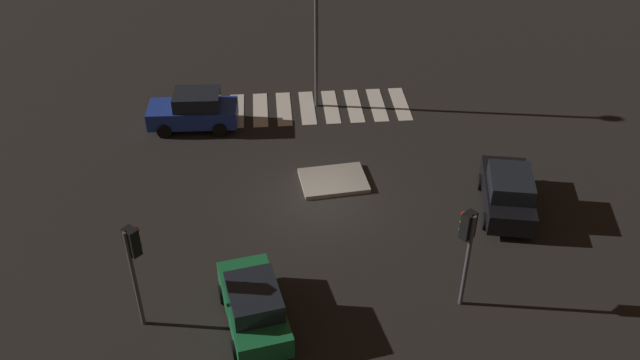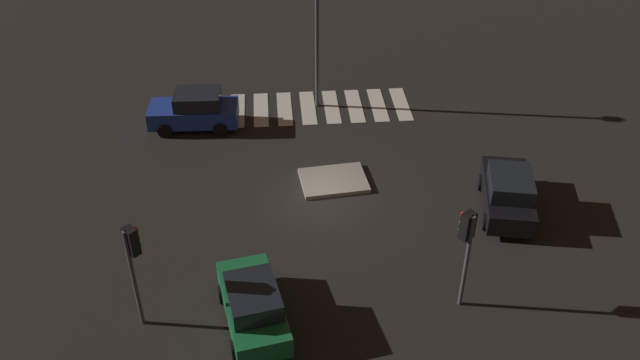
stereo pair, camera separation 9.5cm
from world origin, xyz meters
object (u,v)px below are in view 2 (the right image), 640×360
object	(u,v)px
car_green	(253,305)
street_lamp	(317,4)
traffic_light_north	(133,253)
car_black	(508,192)
car_blue	(195,110)
traffic_island	(334,181)
traffic_light_west	(467,237)

from	to	relation	value
car_green	street_lamp	bearing A→B (deg)	-23.69
car_green	traffic_light_north	distance (m)	4.12
car_green	traffic_light_north	xyz separation A→B (m)	(3.53, -0.44, 2.09)
car_green	traffic_light_north	bearing A→B (deg)	71.85
car_green	car_black	distance (m)	11.16
car_green	car_blue	xyz separation A→B (m)	(2.67, -12.51, 0.02)
traffic_island	car_blue	xyz separation A→B (m)	(6.00, -4.93, 0.79)
car_black	traffic_light_north	world-z (taller)	traffic_light_north
traffic_light_north	traffic_light_west	bearing A→B (deg)	-43.85
car_black	traffic_light_west	bearing A→B (deg)	158.32
traffic_island	car_green	xyz separation A→B (m)	(3.32, 7.58, 0.78)
car_black	traffic_light_north	xyz separation A→B (m)	(13.42, 4.73, 2.07)
traffic_light_west	street_lamp	size ratio (longest dim) A/B	0.49
traffic_island	car_green	distance (m)	8.31
traffic_island	traffic_light_north	xyz separation A→B (m)	(6.85, 7.14, 2.87)
street_lamp	traffic_island	bearing A→B (deg)	91.81
car_green	traffic_light_west	world-z (taller)	traffic_light_west
car_blue	traffic_light_west	xyz separation A→B (m)	(-9.49, 12.04, 1.99)
traffic_island	street_lamp	bearing A→B (deg)	-88.19
car_green	traffic_light_north	world-z (taller)	traffic_light_north
car_blue	car_black	xyz separation A→B (m)	(-12.57, 7.34, 0.01)
car_blue	traffic_light_north	world-z (taller)	traffic_light_north
traffic_island	car_blue	world-z (taller)	car_blue
traffic_island	street_lamp	distance (m)	8.22
traffic_island	traffic_light_west	world-z (taller)	traffic_light_west
car_black	traffic_island	bearing A→B (deg)	81.42
car_blue	traffic_light_west	size ratio (longest dim) A/B	1.11
traffic_light_west	street_lamp	world-z (taller)	street_lamp
car_blue	street_lamp	xyz separation A→B (m)	(-5.79, -1.48, 4.35)
traffic_island	street_lamp	xyz separation A→B (m)	(0.20, -6.41, 5.14)
car_green	car_blue	distance (m)	12.79
car_black	traffic_light_north	bearing A→B (deg)	120.99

